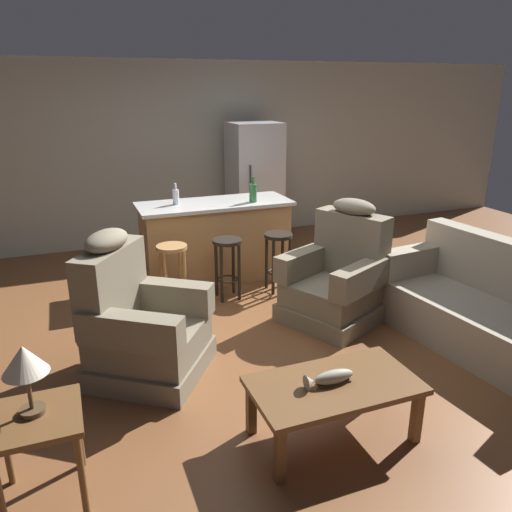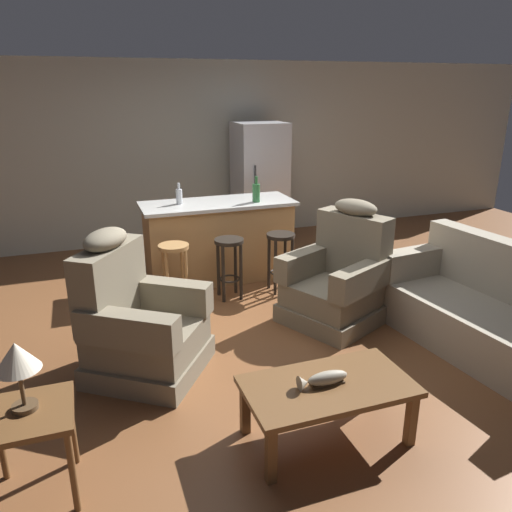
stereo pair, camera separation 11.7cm
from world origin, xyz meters
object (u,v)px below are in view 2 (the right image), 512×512
recliner_near_lamp (138,324)px  table_lamp (17,360)px  end_table (30,427)px  coffee_table (328,391)px  kitchen_island (219,240)px  bar_stool_left (174,264)px  recliner_near_island (339,280)px  fish_figurine (323,379)px  bar_stool_middle (229,257)px  refrigerator (260,185)px  couch (489,313)px  bar_stool_right (280,251)px  bottle_tall_green (256,192)px  bottle_short_amber (179,196)px

recliner_near_lamp → table_lamp: (-0.74, -1.13, 0.45)m
end_table → coffee_table: bearing=-4.0°
end_table → kitchen_island: 3.54m
bar_stool_left → recliner_near_island: bearing=-31.0°
kitchen_island → fish_figurine: bearing=-93.2°
recliner_near_lamp → bar_stool_middle: size_ratio=1.76×
end_table → refrigerator: refrigerator is taller
end_table → table_lamp: size_ratio=1.37×
couch → refrigerator: (-0.81, 3.69, 0.54)m
recliner_near_lamp → bar_stool_middle: recliner_near_lamp is taller
bar_stool_middle → bar_stool_right: 0.60m
kitchen_island → refrigerator: bearing=51.2°
fish_figurine → couch: 2.05m
bar_stool_left → refrigerator: size_ratio=0.39×
kitchen_island → bottle_tall_green: 0.74m
recliner_near_island → bottle_tall_green: bottle_tall_green is taller
refrigerator → bar_stool_right: bearing=-102.8°
couch → bottle_short_amber: bearing=-55.1°
coffee_table → bottle_short_amber: bottle_short_amber is taller
bar_stool_left → bottle_tall_green: bottle_tall_green is taller
bar_stool_middle → table_lamp: bearing=-128.9°
recliner_near_lamp → end_table: size_ratio=2.14×
recliner_near_island → coffee_table: bearing=33.9°
bar_stool_left → table_lamp: bearing=-118.6°
couch → coffee_table: bearing=11.6°
bar_stool_left → fish_figurine: bearing=-78.9°
fish_figurine → bottle_short_amber: size_ratio=1.39×
fish_figurine → bar_stool_middle: bar_stool_middle is taller
table_lamp → kitchen_island: bearing=56.8°
recliner_near_island → fish_figurine: bearing=32.9°
coffee_table → bottle_tall_green: 3.09m
coffee_table → recliner_near_lamp: bearing=129.5°
bar_stool_middle → coffee_table: bearing=-91.8°
recliner_near_lamp → bottle_tall_green: (1.62, 1.67, 0.64)m
coffee_table → refrigerator: size_ratio=0.62×
fish_figurine → bottle_tall_green: (0.60, 2.95, 0.60)m
refrigerator → recliner_near_island: bearing=-93.3°
fish_figurine → refrigerator: size_ratio=0.19×
fish_figurine → couch: size_ratio=0.17×
couch → end_table: size_ratio=3.54×
couch → bar_stool_right: 2.23m
bar_stool_left → bar_stool_right: (1.21, 0.00, 0.00)m
recliner_near_lamp → kitchen_island: (1.19, 1.82, 0.06)m
fish_figurine → recliner_near_lamp: (-1.01, 1.28, -0.04)m
bar_stool_right → bottle_short_amber: bearing=145.5°
table_lamp → fish_figurine: bearing=-5.0°
recliner_near_lamp → recliner_near_island: 2.02m
bar_stool_middle → bottle_short_amber: (-0.39, 0.68, 0.57)m
fish_figurine → end_table: bearing=175.9°
recliner_near_lamp → bottle_tall_green: 2.41m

